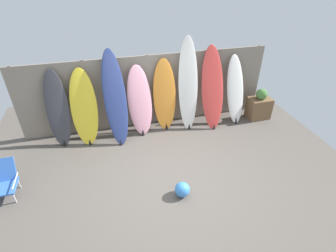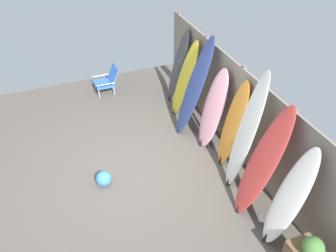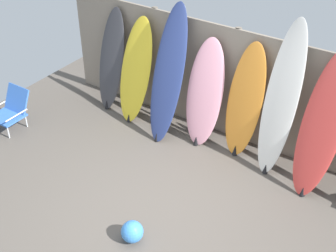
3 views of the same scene
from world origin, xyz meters
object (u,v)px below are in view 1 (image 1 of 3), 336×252
object	(u,v)px
surfboard_pink_3	(140,101)
beach_ball	(182,189)
surfboard_red_6	(212,89)
surfboard_white_5	(188,86)
planter_box	(259,106)
surfboard_orange_4	(165,96)
surfboard_charcoal_0	(58,110)
surfboard_white_7	(235,90)
surfboard_yellow_1	(84,108)
beach_chair	(2,180)
surfboard_navy_2	(115,99)

from	to	relation	value
surfboard_pink_3	beach_ball	distance (m)	2.42
surfboard_red_6	beach_ball	distance (m)	2.77
surfboard_white_5	beach_ball	distance (m)	2.60
surfboard_white_5	planter_box	distance (m)	2.13
surfboard_orange_4	surfboard_red_6	xyz separation A→B (m)	(1.17, -0.16, 0.12)
planter_box	surfboard_charcoal_0	bearing A→B (deg)	177.63
surfboard_white_7	beach_ball	distance (m)	3.15
surfboard_white_7	beach_ball	world-z (taller)	surfboard_white_7
surfboard_yellow_1	beach_chair	bearing A→B (deg)	-137.95
surfboard_orange_4	planter_box	distance (m)	2.60
surfboard_orange_4	surfboard_white_7	world-z (taller)	surfboard_orange_4
beach_chair	surfboard_white_7	bearing A→B (deg)	31.67
surfboard_navy_2	surfboard_red_6	xyz separation A→B (m)	(2.36, 0.05, -0.05)
surfboard_orange_4	beach_chair	distance (m)	3.74
surfboard_navy_2	surfboard_pink_3	world-z (taller)	surfboard_navy_2
planter_box	surfboard_pink_3	bearing A→B (deg)	177.07
surfboard_white_5	surfboard_white_7	xyz separation A→B (m)	(1.27, -0.02, -0.27)
surfboard_white_7	surfboard_white_5	bearing A→B (deg)	179.15
surfboard_red_6	planter_box	distance (m)	1.51
surfboard_pink_3	planter_box	bearing A→B (deg)	-2.93
surfboard_yellow_1	surfboard_red_6	world-z (taller)	surfboard_red_6
surfboard_navy_2	surfboard_red_6	bearing A→B (deg)	1.31
planter_box	surfboard_navy_2	bearing A→B (deg)	179.62
surfboard_yellow_1	beach_chair	xyz separation A→B (m)	(-1.51, -1.36, -0.52)
beach_ball	surfboard_white_7	bearing A→B (deg)	46.93
planter_box	surfboard_white_5	bearing A→B (deg)	176.04
surfboard_red_6	surfboard_white_7	world-z (taller)	surfboard_red_6
beach_ball	surfboard_pink_3	bearing A→B (deg)	98.53
surfboard_red_6	beach_chair	bearing A→B (deg)	-163.94
surfboard_white_5	beach_chair	distance (m)	4.25
surfboard_charcoal_0	surfboard_white_5	world-z (taller)	surfboard_white_5
surfboard_yellow_1	surfboard_pink_3	bearing A→B (deg)	1.56
surfboard_charcoal_0	beach_chair	bearing A→B (deg)	-123.21
surfboard_pink_3	surfboard_red_6	world-z (taller)	surfboard_red_6
surfboard_white_7	beach_chair	size ratio (longest dim) A/B	2.65
surfboard_red_6	surfboard_white_5	bearing A→B (deg)	174.54
surfboard_white_7	surfboard_navy_2	bearing A→B (deg)	-178.22
surfboard_navy_2	surfboard_white_5	world-z (taller)	surfboard_white_5
surfboard_orange_4	beach_ball	size ratio (longest dim) A/B	6.29
surfboard_orange_4	surfboard_white_7	distance (m)	1.83
surfboard_charcoal_0	surfboard_white_5	bearing A→B (deg)	-1.32
surfboard_red_6	planter_box	world-z (taller)	surfboard_red_6
surfboard_white_5	surfboard_white_7	size ratio (longest dim) A/B	1.32
surfboard_white_5	planter_box	world-z (taller)	surfboard_white_5
surfboard_charcoal_0	beach_ball	bearing A→B (deg)	-47.03
beach_ball	beach_chair	bearing A→B (deg)	164.02
surfboard_yellow_1	beach_chair	size ratio (longest dim) A/B	2.67
surfboard_pink_3	beach_ball	world-z (taller)	surfboard_pink_3
surfboard_red_6	beach_ball	xyz separation A→B (m)	(-1.45, -2.21, -0.84)
planter_box	surfboard_yellow_1	bearing A→B (deg)	178.35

